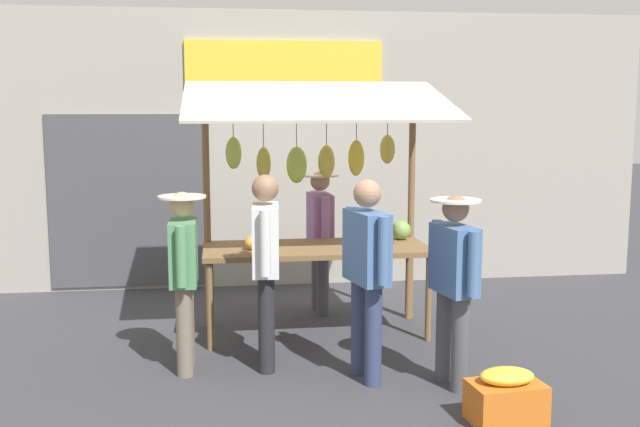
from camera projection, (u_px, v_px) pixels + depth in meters
The scene contains 9 objects.
ground_plane at pixel (316, 333), 7.49m from camera, with size 40.00×40.00×0.00m, color #38383D.
street_backdrop at pixel (290, 150), 9.39m from camera, with size 9.00×0.30×3.40m.
market_stall at pixel (317, 179), 7.32m from camera, with size 2.50×1.46×2.50m.
vendor_with_sunhat at pixel (320, 231), 8.11m from camera, with size 0.40×0.67×1.55m.
shopper_with_shopping_bag at pixel (454, 276), 5.95m from camera, with size 0.40×0.66×1.56m.
shopper_with_ponytail at pixel (367, 265), 6.08m from camera, with size 0.33×0.69×1.67m.
shopper_in_striped_shirt at pixel (266, 257), 6.38m from camera, with size 0.26×0.71×1.68m.
shopper_in_grey_tee at pixel (184, 268), 6.29m from camera, with size 0.40×0.67×1.54m.
produce_crate_near at pixel (506, 397), 5.36m from camera, with size 0.56×0.40×0.40m.
Camera 1 is at (0.93, 7.18, 2.26)m, focal length 42.04 mm.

